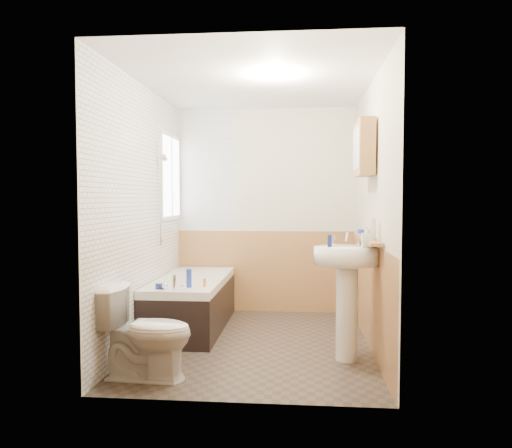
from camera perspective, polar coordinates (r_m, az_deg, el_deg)
The scene contains 26 objects.
floor at distance 4.95m, azimuth -0.16°, elevation -13.50°, with size 2.80×2.80×0.00m, color #302822.
ceiling at distance 4.88m, azimuth -0.17°, elevation 15.96°, with size 2.80×2.80×0.00m, color white.
wall_back at distance 6.16m, azimuth 1.06°, elevation 1.53°, with size 2.20×0.02×2.50m, color beige.
wall_front at distance 3.35m, azimuth -2.40°, elevation 0.34°, with size 2.20×0.02×2.50m, color beige.
wall_left at distance 4.98m, azimuth -12.99°, elevation 1.12°, with size 0.02×2.80×2.50m, color beige.
wall_right at distance 4.78m, azimuth 13.21°, elevation 1.04°, with size 0.02×2.80×2.50m, color beige.
wainscot_right at distance 4.86m, azimuth 12.85°, elevation -7.83°, with size 0.01×2.80×1.00m, color #AF7B47.
wainscot_front at distance 3.49m, azimuth -2.33°, elevation -12.04°, with size 2.20×0.01×1.00m, color #AF7B47.
wainscot_back at distance 6.20m, azimuth 1.04°, elevation -5.42°, with size 2.20×0.01×1.00m, color #AF7B47.
tile_cladding_left at distance 4.97m, azimuth -12.75°, elevation 1.12°, with size 0.01×2.80×2.50m, color white.
tile_return_back at distance 6.24m, azimuth -5.65°, elevation 6.13°, with size 0.75×0.01×1.50m, color white.
window at distance 5.88m, azimuth -9.70°, elevation 5.32°, with size 0.03×0.79×0.99m.
bathtub at distance 5.49m, azimuth -7.34°, elevation -8.79°, with size 0.70×1.68×0.69m.
shower_riser at distance 5.39m, azimuth -10.79°, elevation 4.55°, with size 0.10×0.07×1.12m.
toilet at distance 4.06m, azimuth -12.51°, elevation -12.00°, with size 0.41×0.73×0.72m, color white.
sink at distance 4.39m, azimuth 10.38°, elevation -6.26°, with size 0.58×0.47×1.11m.
pine_shelf at distance 4.65m, azimuth 12.56°, elevation -1.66°, with size 0.10×1.25×0.03m, color #AF7B47.
medicine_cabinet at distance 4.72m, azimuth 12.22°, elevation 8.42°, with size 0.14×0.56×0.50m.
foam_can at distance 4.31m, azimuth 13.15°, elevation -0.57°, with size 0.06×0.06×0.19m, color silver.
green_bottle at distance 4.45m, azimuth 12.89°, elevation -0.40°, with size 0.04×0.04×0.20m, color #59C647.
black_jar at distance 5.11m, azimuth 11.89°, elevation -0.84°, with size 0.06×0.06×0.04m, color #19339E.
soap_bottle at distance 4.30m, azimuth 12.55°, elevation -2.11°, with size 0.08×0.18×0.08m, color silver.
clear_bottle at distance 4.29m, azimuth 8.42°, elevation -1.92°, with size 0.04×0.04×0.11m, color navy.
blue_gel at distance 4.83m, azimuth -7.68°, elevation -6.17°, with size 0.05×0.03×0.18m, color #19339E.
cream_jar at distance 4.82m, azimuth -10.96°, elevation -6.98°, with size 0.08×0.08×0.05m, color navy.
orange_bottle at distance 4.85m, azimuth -5.90°, elevation -6.70°, with size 0.03×0.03×0.08m, color orange.
Camera 1 is at (0.44, -4.73, 1.40)m, focal length 35.00 mm.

